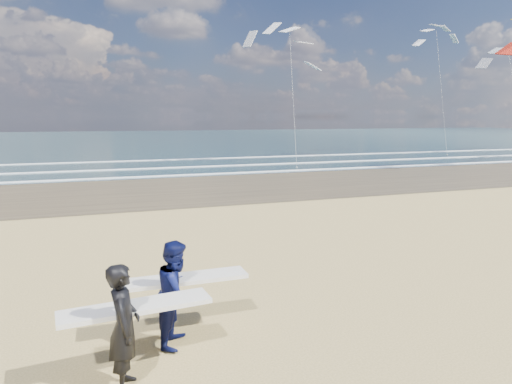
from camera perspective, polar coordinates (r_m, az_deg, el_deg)
name	(u,v)px	position (r m, az deg, el deg)	size (l,w,h in m)	color
wet_sand_strip	(440,174)	(33.14, 22.04, 2.10)	(220.00, 12.00, 0.01)	#443824
ocean	(225,138)	(81.71, -3.86, 6.69)	(220.00, 100.00, 0.02)	#1B343B
foam_breakers	(359,160)	(41.21, 12.76, 3.91)	(220.00, 11.70, 0.05)	white
surfer_near	(126,324)	(6.93, -15.97, -15.59)	(2.24, 1.07, 1.83)	black
surfer_far	(178,292)	(7.97, -9.77, -12.16)	(2.20, 1.15, 1.79)	#0B1040
kite_1	(292,75)	(37.13, 4.51, 14.39)	(6.87, 4.86, 12.07)	slate
kite_5	(440,79)	(52.06, 22.06, 12.99)	(5.46, 4.70, 14.35)	slate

